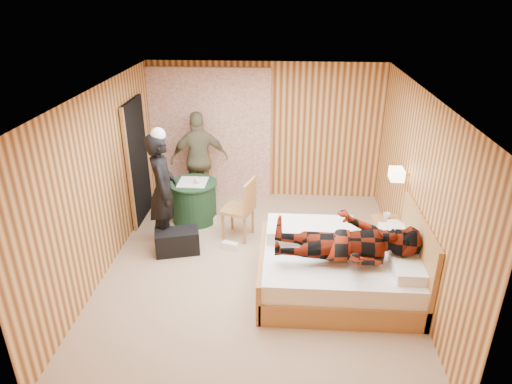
# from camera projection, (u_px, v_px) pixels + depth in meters

# --- Properties ---
(floor) EXTENTS (4.20, 5.00, 0.01)m
(floor) POSITION_uv_depth(u_px,v_px,m) (256.00, 266.00, 6.56)
(floor) COLOR tan
(floor) RESTS_ON ground
(ceiling) EXTENTS (4.20, 5.00, 0.01)m
(ceiling) POSITION_uv_depth(u_px,v_px,m) (256.00, 93.00, 5.52)
(ceiling) COLOR white
(ceiling) RESTS_ON wall_back
(wall_back) EXTENTS (4.20, 0.02, 2.50)m
(wall_back) POSITION_uv_depth(u_px,v_px,m) (265.00, 132.00, 8.31)
(wall_back) COLOR #F1AE5C
(wall_back) RESTS_ON floor
(wall_left) EXTENTS (0.02, 5.00, 2.50)m
(wall_left) POSITION_uv_depth(u_px,v_px,m) (102.00, 183.00, 6.17)
(wall_left) COLOR #F1AE5C
(wall_left) RESTS_ON floor
(wall_right) EXTENTS (0.02, 5.00, 2.50)m
(wall_right) POSITION_uv_depth(u_px,v_px,m) (418.00, 191.00, 5.91)
(wall_right) COLOR #F1AE5C
(wall_right) RESTS_ON floor
(curtain) EXTENTS (2.20, 0.08, 2.40)m
(curtain) POSITION_uv_depth(u_px,v_px,m) (211.00, 134.00, 8.33)
(curtain) COLOR silver
(curtain) RESTS_ON floor
(doorway) EXTENTS (0.06, 0.90, 2.05)m
(doorway) POSITION_uv_depth(u_px,v_px,m) (138.00, 162.00, 7.53)
(doorway) COLOR black
(doorway) RESTS_ON floor
(wall_lamp) EXTENTS (0.26, 0.24, 0.16)m
(wall_lamp) POSITION_uv_depth(u_px,v_px,m) (397.00, 174.00, 6.31)
(wall_lamp) COLOR gold
(wall_lamp) RESTS_ON wall_right
(bed) EXTENTS (2.02, 1.59, 1.09)m
(bed) POSITION_uv_depth(u_px,v_px,m) (340.00, 268.00, 5.96)
(bed) COLOR tan
(bed) RESTS_ON floor
(nightstand) EXTENTS (0.43, 0.58, 0.56)m
(nightstand) POSITION_uv_depth(u_px,v_px,m) (386.00, 239.00, 6.68)
(nightstand) COLOR tan
(nightstand) RESTS_ON floor
(round_table) EXTENTS (0.80, 0.80, 0.71)m
(round_table) POSITION_uv_depth(u_px,v_px,m) (194.00, 201.00, 7.70)
(round_table) COLOR #1B3B22
(round_table) RESTS_ON floor
(chair_far) EXTENTS (0.45, 0.45, 0.93)m
(chair_far) POSITION_uv_depth(u_px,v_px,m) (200.00, 177.00, 8.21)
(chair_far) COLOR tan
(chair_far) RESTS_ON floor
(chair_near) EXTENTS (0.56, 0.56, 0.99)m
(chair_near) POSITION_uv_depth(u_px,v_px,m) (243.00, 205.00, 7.08)
(chair_near) COLOR tan
(chair_near) RESTS_ON floor
(duffel_bag) EXTENTS (0.71, 0.50, 0.36)m
(duffel_bag) POSITION_uv_depth(u_px,v_px,m) (177.00, 242.00, 6.83)
(duffel_bag) COLOR black
(duffel_bag) RESTS_ON floor
(sneaker_left) EXTENTS (0.30, 0.21, 0.12)m
(sneaker_left) POSITION_uv_depth(u_px,v_px,m) (209.00, 218.00, 7.77)
(sneaker_left) COLOR white
(sneaker_left) RESTS_ON floor
(sneaker_right) EXTENTS (0.26, 0.17, 0.11)m
(sneaker_right) POSITION_uv_depth(u_px,v_px,m) (230.00, 246.00, 6.97)
(sneaker_right) COLOR white
(sneaker_right) RESTS_ON floor
(woman_standing) EXTENTS (0.56, 0.73, 1.79)m
(woman_standing) POSITION_uv_depth(u_px,v_px,m) (163.00, 191.00, 6.79)
(woman_standing) COLOR black
(woman_standing) RESTS_ON floor
(man_at_table) EXTENTS (1.08, 0.65, 1.72)m
(man_at_table) POSITION_uv_depth(u_px,v_px,m) (200.00, 159.00, 8.11)
(man_at_table) COLOR #706A4B
(man_at_table) RESTS_ON floor
(man_on_bed) EXTENTS (0.86, 0.67, 1.77)m
(man_on_bed) POSITION_uv_depth(u_px,v_px,m) (348.00, 233.00, 5.47)
(man_on_bed) COLOR maroon
(man_on_bed) RESTS_ON bed
(book_lower) EXTENTS (0.20, 0.25, 0.02)m
(book_lower) POSITION_uv_depth(u_px,v_px,m) (389.00, 224.00, 6.52)
(book_lower) COLOR white
(book_lower) RESTS_ON nightstand
(book_upper) EXTENTS (0.23, 0.26, 0.02)m
(book_upper) POSITION_uv_depth(u_px,v_px,m) (389.00, 223.00, 6.51)
(book_upper) COLOR white
(book_upper) RESTS_ON nightstand
(cup_nightstand) EXTENTS (0.11, 0.11, 0.09)m
(cup_nightstand) POSITION_uv_depth(u_px,v_px,m) (387.00, 216.00, 6.67)
(cup_nightstand) COLOR white
(cup_nightstand) RESTS_ON nightstand
(cup_table) EXTENTS (0.12, 0.12, 0.10)m
(cup_table) POSITION_uv_depth(u_px,v_px,m) (198.00, 180.00, 7.49)
(cup_table) COLOR white
(cup_table) RESTS_ON round_table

